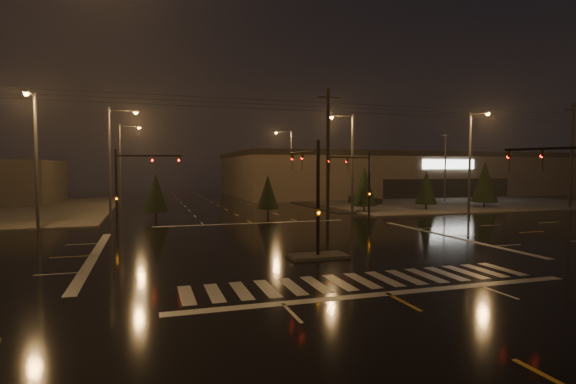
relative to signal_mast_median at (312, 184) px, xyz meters
name	(u,v)px	position (x,y,z in m)	size (l,w,h in m)	color
ground	(294,245)	(0.00, 3.07, -3.75)	(140.00, 140.00, 0.00)	black
sidewalk_ne	(427,200)	(30.00, 33.07, -3.69)	(36.00, 36.00, 0.12)	#44413C
median_island	(318,256)	(0.00, -0.93, -3.68)	(3.00, 1.60, 0.15)	#44413C
crosswalk	(362,281)	(0.00, -5.93, -3.75)	(15.00, 2.60, 0.01)	beige
stop_bar_near	(388,294)	(0.00, -7.93, -3.75)	(16.00, 0.50, 0.01)	beige
stop_bar_far	(252,223)	(0.00, 14.07, -3.75)	(16.00, 0.50, 0.01)	beige
parking_lot	(466,200)	(35.00, 31.07, -3.71)	(50.00, 24.00, 0.08)	black
retail_building	(398,172)	(35.00, 49.06, 0.09)	(60.20, 28.30, 7.20)	brown
signal_mast_median	(312,184)	(0.00, 0.00, 0.00)	(0.25, 4.59, 6.00)	black
signal_mast_ne	(361,177)	(9.50, 13.21, 0.04)	(4.84, 1.86, 6.00)	black
signal_mast_nw	(130,179)	(-9.50, 13.21, 0.04)	(4.84, 1.86, 6.00)	black
signal_mast_se	(574,187)	(10.23, -6.68, -0.04)	(1.55, 3.87, 6.00)	black
streetlight_1	(113,155)	(-11.18, 21.07, 2.05)	(2.77, 0.32, 10.00)	#38383A
streetlight_2	(122,158)	(-11.18, 37.07, 2.05)	(2.77, 0.32, 10.00)	#38383A
streetlight_3	(350,156)	(11.18, 19.07, 2.05)	(2.77, 0.32, 10.00)	#38383A
streetlight_4	(290,160)	(11.18, 39.07, 2.05)	(2.77, 0.32, 10.00)	#38383A
streetlight_5	(35,151)	(-16.00, 14.26, 2.05)	(0.32, 2.77, 10.00)	#38383A
streetlight_6	(472,156)	(22.00, 14.26, 2.05)	(0.32, 2.77, 10.00)	#38383A
utility_pole_1	(328,152)	(8.00, 17.07, 2.38)	(2.20, 0.32, 12.00)	black
utility_pole_2	(572,155)	(38.00, 17.07, 2.38)	(2.20, 0.32, 12.00)	black
conifer_0	(364,186)	(13.24, 19.87, -1.03)	(2.59, 2.59, 4.74)	black
conifer_1	(426,187)	(20.72, 19.84, -1.24)	(2.32, 2.32, 4.32)	black
conifer_2	(485,182)	(28.95, 20.43, -0.74)	(2.96, 2.96, 5.32)	black
conifer_3	(156,193)	(-7.59, 19.11, -1.36)	(2.17, 2.17, 4.09)	black
conifer_4	(268,192)	(2.68, 19.15, -1.43)	(2.08, 2.08, 3.94)	black
car_parked	(365,199)	(17.89, 28.63, -3.02)	(1.73, 4.30, 1.46)	black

